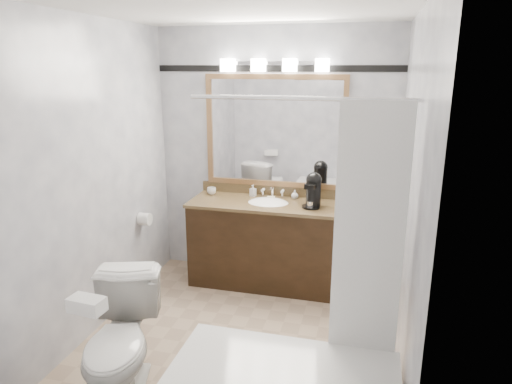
# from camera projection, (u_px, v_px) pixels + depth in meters

# --- Properties ---
(room) EXTENTS (2.42, 2.62, 2.52)m
(room) POSITION_uv_depth(u_px,v_px,m) (238.00, 189.00, 3.35)
(room) COLOR tan
(room) RESTS_ON ground
(vanity) EXTENTS (1.53, 0.58, 0.97)m
(vanity) POSITION_uv_depth(u_px,v_px,m) (268.00, 242.00, 4.52)
(vanity) COLOR black
(vanity) RESTS_ON ground
(mirror) EXTENTS (1.40, 0.04, 1.10)m
(mirror) POSITION_uv_depth(u_px,v_px,m) (275.00, 132.00, 4.48)
(mirror) COLOR #A07348
(mirror) RESTS_ON room
(vanity_light_bar) EXTENTS (1.02, 0.14, 0.12)m
(vanity_light_bar) POSITION_uv_depth(u_px,v_px,m) (274.00, 65.00, 4.26)
(vanity_light_bar) COLOR silver
(vanity_light_bar) RESTS_ON room
(accent_stripe) EXTENTS (2.40, 0.01, 0.06)m
(accent_stripe) POSITION_uv_depth(u_px,v_px,m) (276.00, 68.00, 4.33)
(accent_stripe) COLOR black
(accent_stripe) RESTS_ON room
(tp_roll) EXTENTS (0.11, 0.12, 0.12)m
(tp_roll) POSITION_uv_depth(u_px,v_px,m) (145.00, 219.00, 4.39)
(tp_roll) COLOR white
(tp_roll) RESTS_ON room
(toilet) EXTENTS (0.65, 0.87, 0.80)m
(toilet) POSITION_uv_depth(u_px,v_px,m) (120.00, 343.00, 2.94)
(toilet) COLOR white
(toilet) RESTS_ON ground
(tissue_box) EXTENTS (0.21, 0.13, 0.08)m
(tissue_box) POSITION_uv_depth(u_px,v_px,m) (87.00, 305.00, 2.55)
(tissue_box) COLOR white
(tissue_box) RESTS_ON toilet
(coffee_maker) EXTENTS (0.17, 0.21, 0.33)m
(coffee_maker) POSITION_uv_depth(u_px,v_px,m) (313.00, 189.00, 4.24)
(coffee_maker) COLOR black
(coffee_maker) RESTS_ON vanity
(cup_left) EXTENTS (0.09, 0.09, 0.07)m
(cup_left) POSITION_uv_depth(u_px,v_px,m) (212.00, 191.00, 4.68)
(cup_left) COLOR white
(cup_left) RESTS_ON vanity
(soap_bottle_a) EXTENTS (0.07, 0.07, 0.12)m
(soap_bottle_a) POSITION_uv_depth(u_px,v_px,m) (253.00, 190.00, 4.61)
(soap_bottle_a) COLOR white
(soap_bottle_a) RESTS_ON vanity
(soap_bottle_b) EXTENTS (0.08, 0.08, 0.09)m
(soap_bottle_b) POSITION_uv_depth(u_px,v_px,m) (295.00, 194.00, 4.51)
(soap_bottle_b) COLOR white
(soap_bottle_b) RESTS_ON vanity
(soap_bar) EXTENTS (0.09, 0.06, 0.02)m
(soap_bar) POSITION_uv_depth(u_px,v_px,m) (271.00, 198.00, 4.51)
(soap_bar) COLOR #ECE7C2
(soap_bar) RESTS_ON vanity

